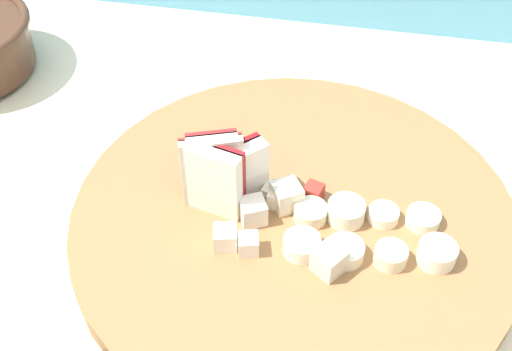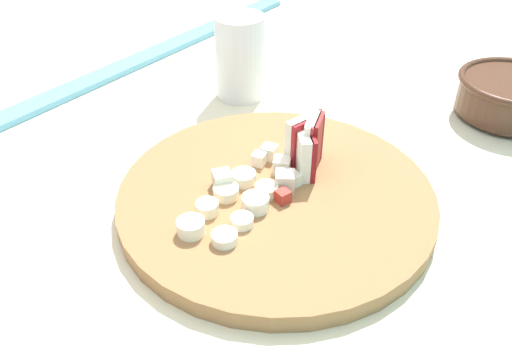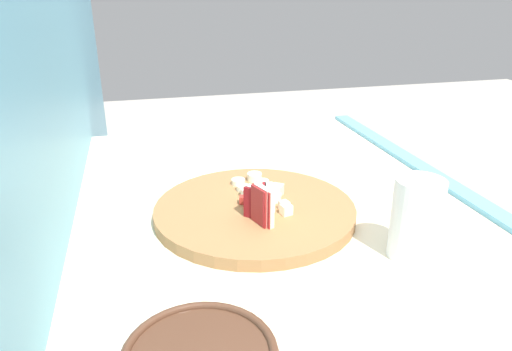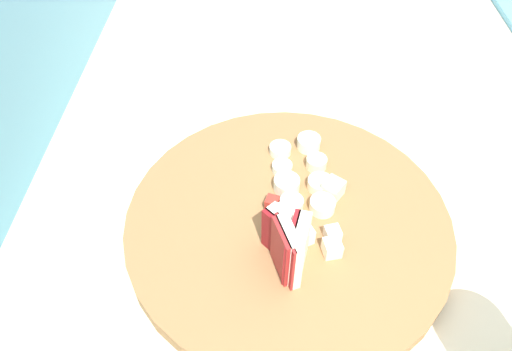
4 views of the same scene
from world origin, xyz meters
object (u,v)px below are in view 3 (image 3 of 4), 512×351
(apple_dice_pile, at_px, (266,202))
(cutting_board, at_px, (255,211))
(apple_wedge_fan, at_px, (262,205))
(small_jar, at_px, (416,219))
(banana_slice_rows, at_px, (256,188))

(apple_dice_pile, bearing_deg, cutting_board, 61.53)
(cutting_board, bearing_deg, apple_wedge_fan, 177.39)
(small_jar, bearing_deg, apple_wedge_fan, 57.91)
(apple_wedge_fan, height_order, apple_dice_pile, apple_wedge_fan)
(banana_slice_rows, bearing_deg, small_jar, -143.26)
(banana_slice_rows, bearing_deg, apple_dice_pile, -179.73)
(small_jar, bearing_deg, cutting_board, 46.85)
(banana_slice_rows, relative_size, small_jar, 1.01)
(cutting_board, height_order, small_jar, small_jar)
(apple_dice_pile, xyz_separation_m, banana_slice_rows, (0.07, 0.00, -0.00))
(small_jar, bearing_deg, apple_dice_pile, 45.69)
(apple_wedge_fan, bearing_deg, apple_dice_pile, -22.09)
(cutting_board, distance_m, small_jar, 0.28)
(cutting_board, relative_size, apple_dice_pile, 3.44)
(apple_dice_pile, bearing_deg, apple_wedge_fan, 157.91)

